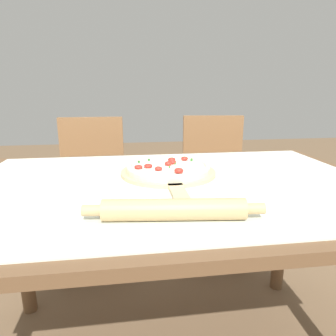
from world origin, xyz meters
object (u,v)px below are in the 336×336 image
(pizza_peel, at_px, (168,174))
(rolling_pin, at_px, (174,210))
(pizza, at_px, (167,167))
(chair_left, at_px, (93,181))
(chair_right, at_px, (214,176))

(pizza_peel, bearing_deg, rolling_pin, -95.52)
(pizza, bearing_deg, pizza_peel, -89.68)
(pizza, relative_size, chair_left, 0.34)
(rolling_pin, bearing_deg, pizza, 84.78)
(pizza, relative_size, chair_right, 0.34)
(pizza, xyz_separation_m, chair_right, (0.40, 0.75, -0.27))
(pizza, bearing_deg, chair_left, 115.02)
(chair_left, bearing_deg, pizza_peel, -65.06)
(chair_right, bearing_deg, pizza, -111.28)
(pizza_peel, height_order, rolling_pin, rolling_pin)
(pizza_peel, relative_size, chair_left, 0.57)
(pizza_peel, distance_m, chair_left, 0.88)
(chair_left, xyz_separation_m, chair_right, (0.75, -0.00, 0.00))
(pizza, height_order, rolling_pin, rolling_pin)
(pizza_peel, relative_size, chair_right, 0.57)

